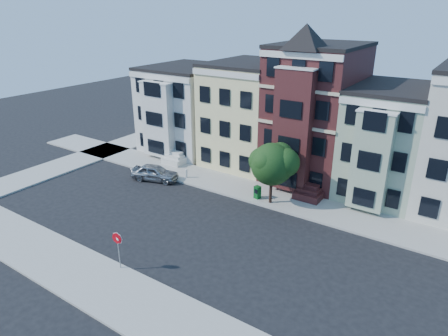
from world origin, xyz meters
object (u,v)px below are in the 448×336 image
Objects in this scene: parked_car at (155,173)px; fire_hydrant at (186,174)px; street_tree at (272,167)px; newspaper_box at (257,192)px; stop_sign at (118,248)px.

parked_car is 2.95m from fire_hydrant.
street_tree reaches higher than parked_car.
fire_hydrant is (-9.03, 0.19, -2.81)m from street_tree.
parked_car is 6.55× the size of fire_hydrant.
newspaper_box is at bearing 175.53° from street_tree.
street_tree is 2.23× the size of stop_sign.
newspaper_box is 7.75m from fire_hydrant.
stop_sign is at bearing -104.88° from street_tree.
street_tree reaches higher than stop_sign.
newspaper_box is 13.44m from stop_sign.
newspaper_box is 1.60× the size of fire_hydrant.
fire_hydrant is 0.24× the size of stop_sign.
street_tree is 11.71m from parked_car.
street_tree is 1.42× the size of parked_car.
fire_hydrant is (2.28, 1.85, -0.27)m from parked_car.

